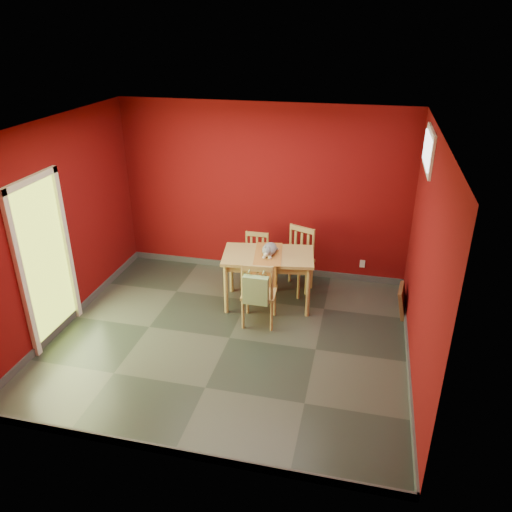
% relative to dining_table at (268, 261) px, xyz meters
% --- Properties ---
extents(ground, '(4.50, 4.50, 0.00)m').
position_rel_dining_table_xyz_m(ground, '(-0.30, -0.98, -0.69)').
color(ground, '#2D342D').
rests_on(ground, ground).
extents(room_shell, '(4.50, 4.50, 4.50)m').
position_rel_dining_table_xyz_m(room_shell, '(-0.30, -0.98, -0.64)').
color(room_shell, '#60090B').
rests_on(room_shell, ground).
extents(doorway, '(0.06, 1.01, 2.13)m').
position_rel_dining_table_xyz_m(doorway, '(-2.53, -1.38, 0.44)').
color(doorway, '#B7D838').
rests_on(doorway, ground).
extents(window, '(0.05, 0.90, 0.50)m').
position_rel_dining_table_xyz_m(window, '(1.92, 0.02, 1.66)').
color(window, white).
rests_on(window, room_shell).
extents(outlet_plate, '(0.08, 0.02, 0.12)m').
position_rel_dining_table_xyz_m(outlet_plate, '(1.30, 1.00, -0.39)').
color(outlet_plate, silver).
rests_on(outlet_plate, room_shell).
extents(dining_table, '(1.35, 0.92, 0.79)m').
position_rel_dining_table_xyz_m(dining_table, '(0.00, 0.00, 0.00)').
color(dining_table, tan).
rests_on(dining_table, ground).
extents(table_runner, '(0.49, 0.83, 0.39)m').
position_rel_dining_table_xyz_m(table_runner, '(0.00, -0.13, 0.04)').
color(table_runner, '#A6652A').
rests_on(table_runner, dining_table).
extents(chair_far_left, '(0.39, 0.39, 0.83)m').
position_rel_dining_table_xyz_m(chair_far_left, '(-0.31, 0.53, -0.27)').
color(chair_far_left, tan).
rests_on(chair_far_left, ground).
extents(chair_far_right, '(0.59, 0.59, 0.98)m').
position_rel_dining_table_xyz_m(chair_far_right, '(0.32, 0.53, -0.19)').
color(chair_far_right, tan).
rests_on(chair_far_right, ground).
extents(chair_near, '(0.48, 0.48, 0.95)m').
position_rel_dining_table_xyz_m(chair_near, '(-0.01, -0.56, -0.20)').
color(chair_near, tan).
rests_on(chair_near, ground).
extents(tote_bag, '(0.33, 0.19, 0.45)m').
position_rel_dining_table_xyz_m(tote_bag, '(0.00, -0.78, -0.05)').
color(tote_bag, '#84AC6E').
rests_on(tote_bag, chair_near).
extents(cat, '(0.32, 0.46, 0.21)m').
position_rel_dining_table_xyz_m(cat, '(0.01, 0.01, 0.20)').
color(cat, slate).
rests_on(cat, table_runner).
extents(picture_frame, '(0.19, 0.43, 0.42)m').
position_rel_dining_table_xyz_m(picture_frame, '(1.89, 0.13, -0.48)').
color(picture_frame, brown).
rests_on(picture_frame, ground).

